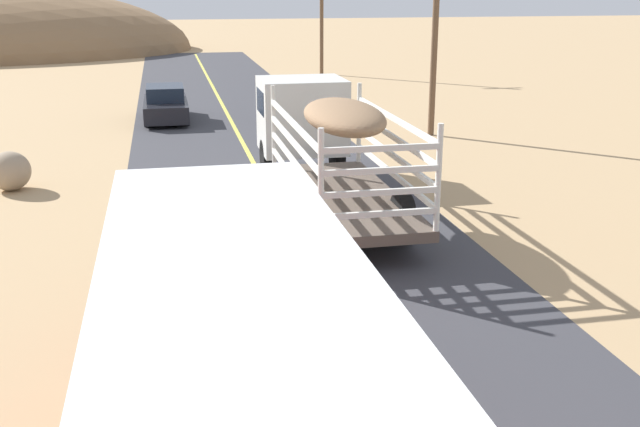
# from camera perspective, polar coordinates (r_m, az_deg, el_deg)

# --- Properties ---
(livestock_truck) EXTENTS (2.53, 9.70, 3.02)m
(livestock_truck) POSITION_cam_1_polar(r_m,az_deg,el_deg) (20.90, -0.30, 6.37)
(livestock_truck) COLOR silver
(livestock_truck) RESTS_ON road_surface
(car_far) EXTENTS (1.80, 4.40, 1.46)m
(car_far) POSITION_cam_1_polar(r_m,az_deg,el_deg) (33.00, -11.56, 8.04)
(car_far) COLOR black
(car_far) RESTS_ON road_surface
(power_pole_mid) EXTENTS (2.20, 0.24, 7.49)m
(power_pole_mid) POSITION_cam_1_polar(r_m,az_deg,el_deg) (29.20, 8.68, 13.65)
(power_pole_mid) COLOR brown
(power_pole_mid) RESTS_ON ground
(power_pole_far) EXTENTS (2.20, 0.24, 8.53)m
(power_pole_far) POSITION_cam_1_polar(r_m,az_deg,el_deg) (49.09, 0.12, 15.75)
(power_pole_far) COLOR brown
(power_pole_far) RESTS_ON ground
(boulder_near_shoulder) EXTENTS (1.17, 1.23, 1.11)m
(boulder_near_shoulder) POSITION_cam_1_polar(r_m,az_deg,el_deg) (23.11, -22.36, 2.98)
(boulder_near_shoulder) COLOR gray
(boulder_near_shoulder) RESTS_ON ground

